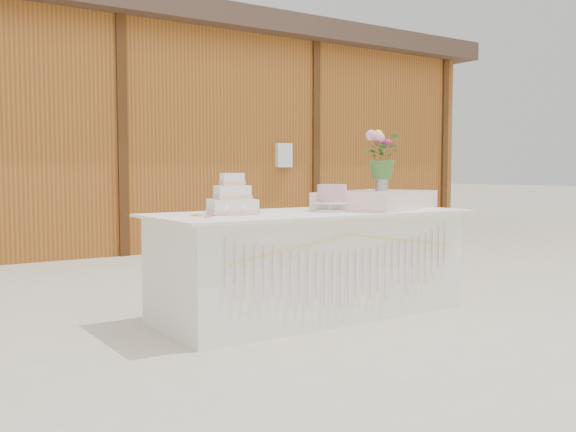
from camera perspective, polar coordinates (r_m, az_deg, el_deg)
name	(u,v)px	position (r m, az deg, el deg)	size (l,w,h in m)	color
ground	(310,314)	(4.84, 2.01, -8.74)	(80.00, 80.00, 0.00)	beige
barn	(75,131)	(10.21, -18.40, 7.22)	(12.60, 4.60, 3.30)	#97561F
cake_table	(311,263)	(4.77, 2.06, -4.21)	(2.40, 1.00, 0.77)	white
wedding_cake	(232,200)	(4.46, -4.98, 1.41)	(0.39, 0.39, 0.29)	white
pink_cake_stand	(332,196)	(4.75, 3.92, 1.75)	(0.28, 0.28, 0.20)	white
satin_runner	(377,200)	(5.17, 7.92, 1.43)	(1.09, 0.63, 0.14)	#FFD7CD
flower_vase	(382,182)	(5.30, 8.32, 3.00)	(0.11, 0.11, 0.14)	#AAAAAF
bouquet	(382,151)	(5.30, 8.34, 5.76)	(0.33, 0.28, 0.37)	#3C6C2B
loose_flowers	(192,215)	(4.27, -8.57, 0.06)	(0.12, 0.29, 0.02)	#CA7B94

